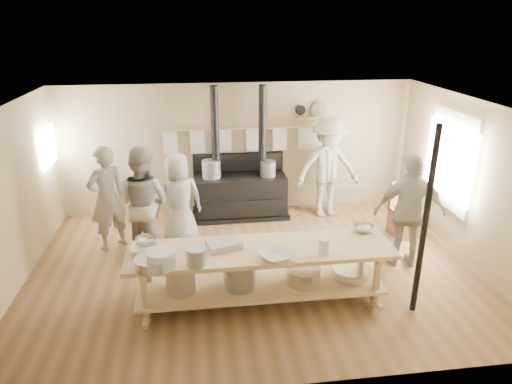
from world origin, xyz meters
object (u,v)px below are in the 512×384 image
Objects in this scene: stove at (240,192)px; roasting_pan at (224,245)px; cook_right at (410,212)px; cook_center at (179,200)px; prep_table at (260,270)px; chair at (404,220)px; cook_by_window at (328,168)px; cook_left at (143,203)px; cook_far_left at (107,198)px.

stove reaches higher than roasting_pan.
cook_center is at bearing -7.62° from cook_right.
chair is at bearing 31.52° from prep_table.
cook_by_window is (-0.72, 2.10, 0.08)m from cook_right.
cook_by_window is at bearing 121.82° from chair.
cook_left is at bearing 19.91° from cook_center.
cook_center is 4.11m from chair.
cook_by_window is (2.88, 0.89, 0.18)m from cook_center.
cook_left is at bearing 136.77° from prep_table.
cook_left reaches higher than roasting_pan.
cook_center is 3.68× the size of roasting_pan.
cook_left is at bearing 128.41° from roasting_pan.
cook_by_window reaches higher than cook_far_left.
prep_table is 1.97× the size of cook_far_left.
cook_far_left is at bearing -14.63° from cook_center.
cook_center is at bearing 161.20° from chair.
chair is (4.07, -0.17, -0.54)m from cook_center.
cook_center is 1.68× the size of chair.
roasting_pan is (-0.49, -2.94, 0.38)m from stove.
cook_by_window is 1.74m from chair.
prep_table is at bearing 106.44° from cook_center.
cook_center is (1.19, -0.02, -0.09)m from cook_far_left.
roasting_pan reaches higher than prep_table.
cook_right is at bearing 12.91° from roasting_pan.
cook_center is (-1.15, -1.06, 0.31)m from stove.
stove is 1.57× the size of cook_center.
roasting_pan is at bearing -99.49° from stove.
stove is at bearing -31.75° from cook_right.
cook_by_window is at bearing -5.51° from stove.
cook_far_left reaches higher than cook_center.
cook_center is 0.89× the size of cook_right.
prep_table is 2.18× the size of cook_center.
cook_left is 0.94× the size of cook_by_window.
cook_left is (-1.70, -1.42, 0.43)m from stove.
chair is (2.92, -1.23, -0.23)m from stove.
stove is at bearing -111.53° from cook_left.
prep_table is at bearing -164.88° from chair.
cook_right is (4.15, -0.85, -0.02)m from cook_left.
cook_by_window reaches higher than cook_right.
cook_left reaches higher than cook_right.
stove is 3.02m from prep_table.
prep_table is 3.09m from cook_far_left.
cook_far_left is at bearing -172.59° from cook_by_window.
chair is at bearing -22.76° from stove.
prep_table is 1.79× the size of cook_by_window.
stove is 1.40× the size of cook_right.
chair is at bearing 163.79° from cook_center.
roasting_pan is at bearing -133.39° from cook_by_window.
cook_far_left reaches higher than roasting_pan.
cook_by_window is at bearing -131.41° from cook_left.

